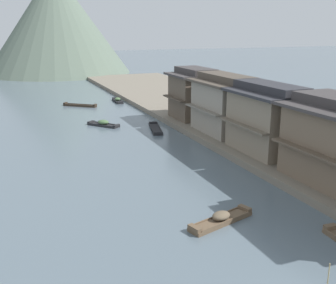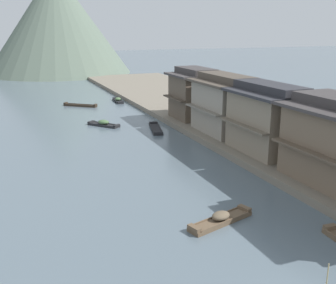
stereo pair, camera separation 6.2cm
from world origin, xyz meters
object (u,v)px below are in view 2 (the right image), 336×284
(boat_moored_third, at_px, (104,124))
(boat_midriver_drifting, at_px, (156,129))
(house_waterfront_narrow, at_px, (225,104))
(boat_midriver_upstream, at_px, (118,100))
(house_waterfront_far, at_px, (195,94))
(boat_moored_nearest, at_px, (80,105))
(house_waterfront_tall, at_px, (268,119))
(boat_moored_second, at_px, (221,219))

(boat_moored_third, relative_size, boat_midriver_drifting, 0.72)
(house_waterfront_narrow, bearing_deg, boat_midriver_upstream, 100.92)
(boat_midriver_upstream, bearing_deg, house_waterfront_far, -74.05)
(boat_moored_nearest, bearing_deg, house_waterfront_tall, -70.58)
(boat_moored_third, distance_m, boat_midriver_drifting, 6.61)
(boat_moored_nearest, height_order, house_waterfront_tall, house_waterfront_tall)
(house_waterfront_narrow, distance_m, house_waterfront_far, 7.64)
(boat_moored_third, distance_m, house_waterfront_narrow, 15.12)
(boat_moored_third, height_order, house_waterfront_narrow, house_waterfront_narrow)
(boat_moored_nearest, relative_size, boat_moored_third, 1.16)
(boat_midriver_drifting, height_order, house_waterfront_tall, house_waterfront_tall)
(boat_moored_nearest, height_order, boat_moored_third, boat_moored_third)
(house_waterfront_narrow, bearing_deg, house_waterfront_far, 88.74)
(boat_moored_third, bearing_deg, boat_midriver_drifting, -38.87)
(boat_moored_second, xyz_separation_m, house_waterfront_tall, (10.19, 9.88, 3.35))
(house_waterfront_far, bearing_deg, house_waterfront_narrow, -91.26)
(boat_moored_nearest, height_order, boat_midriver_drifting, boat_moored_nearest)
(house_waterfront_tall, bearing_deg, boat_moored_nearest, 109.42)
(boat_moored_second, xyz_separation_m, house_waterfront_narrow, (10.28, 17.58, 3.35))
(house_waterfront_far, bearing_deg, boat_midriver_upstream, 105.95)
(boat_midriver_upstream, relative_size, house_waterfront_far, 0.69)
(boat_moored_second, height_order, house_waterfront_far, house_waterfront_far)
(boat_moored_nearest, xyz_separation_m, house_waterfront_tall, (11.07, -31.40, 3.45))
(boat_midriver_drifting, xyz_separation_m, house_waterfront_narrow, (5.74, -5.79, 3.48))
(boat_moored_second, distance_m, boat_midriver_drifting, 23.81)
(boat_midriver_upstream, bearing_deg, boat_moored_second, -97.17)
(boat_moored_nearest, distance_m, boat_moored_second, 41.30)
(boat_moored_third, distance_m, boat_midriver_upstream, 16.51)
(boat_midriver_drifting, relative_size, house_waterfront_tall, 0.71)
(boat_moored_nearest, xyz_separation_m, boat_midriver_drifting, (5.42, -17.91, -0.03))
(house_waterfront_tall, relative_size, house_waterfront_far, 1.26)
(boat_moored_nearest, distance_m, boat_midriver_drifting, 18.71)
(boat_moored_nearest, height_order, house_waterfront_far, house_waterfront_far)
(house_waterfront_tall, bearing_deg, boat_moored_third, 121.48)
(boat_moored_nearest, xyz_separation_m, house_waterfront_narrow, (11.16, -23.70, 3.45))
(boat_moored_second, distance_m, boat_midriver_upstream, 43.24)
(boat_moored_second, relative_size, boat_midriver_upstream, 1.10)
(boat_moored_nearest, relative_size, house_waterfront_narrow, 0.58)
(house_waterfront_tall, height_order, house_waterfront_narrow, same)
(house_waterfront_tall, bearing_deg, boat_midriver_upstream, 98.26)
(boat_midriver_upstream, height_order, house_waterfront_narrow, house_waterfront_narrow)
(boat_moored_second, xyz_separation_m, house_waterfront_far, (10.45, 25.22, 3.36))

